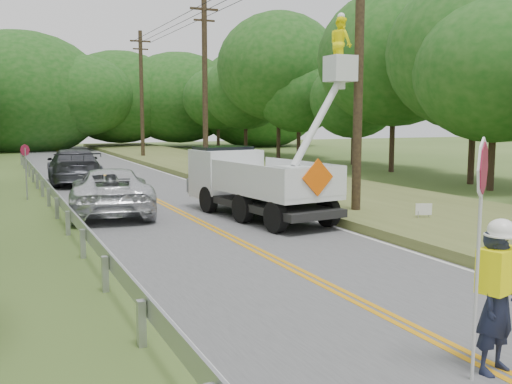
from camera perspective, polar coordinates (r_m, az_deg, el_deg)
name	(u,v)px	position (r m, az deg, el deg)	size (l,w,h in m)	color
ground	(409,328)	(9.99, 14.63, -12.62)	(140.00, 140.00, 0.00)	#3B5521
road	(169,207)	(22.35, -8.46, -1.41)	(7.20, 96.00, 0.03)	#4E4F51
guardrail	(54,195)	(22.44, -19.04, -0.30)	(0.18, 48.00, 0.77)	#A0A1A8
utility_poles	(257,74)	(26.72, 0.08, 11.39)	(1.60, 43.30, 10.00)	black
tall_grass_verge	(331,193)	(25.17, 7.28, -0.09)	(7.00, 96.00, 0.30)	#565F2E
treeline_right	(358,73)	(38.68, 9.82, 11.31)	(10.97, 54.83, 11.76)	#332319
treeline_horizon	(53,96)	(63.82, -19.06, 8.83)	(57.54, 15.36, 12.71)	#154B13
flagger	(498,291)	(8.34, 22.39, -8.86)	(1.15, 0.62, 3.10)	#191E33
bucket_truck	(253,172)	(20.14, -0.33, 1.96)	(4.11, 6.77, 6.47)	black
suv_silver	(111,191)	(20.93, -13.90, 0.10)	(2.65, 5.74, 1.60)	silver
suv_darkgrey	(74,166)	(31.03, -17.25, 2.42)	(2.47, 6.08, 1.76)	#3A3C42
stop_sign_permanent	(26,164)	(25.46, -21.45, 2.55)	(0.39, 0.33, 2.27)	#A0A1A8
yard_sign	(424,210)	(18.72, 15.95, -1.71)	(0.48, 0.22, 0.73)	white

